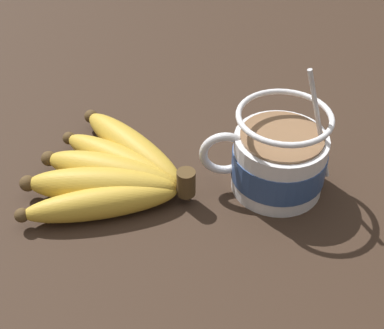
# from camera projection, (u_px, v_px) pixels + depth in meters

# --- Properties ---
(table) EXTENTS (1.31, 1.31, 0.03)m
(table) POSITION_uv_depth(u_px,v_px,m) (216.00, 187.00, 0.61)
(table) COLOR #332319
(table) RESTS_ON ground
(coffee_mug) EXTENTS (0.14, 0.10, 0.15)m
(coffee_mug) POSITION_uv_depth(u_px,v_px,m) (278.00, 160.00, 0.57)
(coffee_mug) COLOR silver
(coffee_mug) RESTS_ON table
(banana_bunch) EXTENTS (0.19, 0.20, 0.04)m
(banana_bunch) POSITION_uv_depth(u_px,v_px,m) (114.00, 172.00, 0.59)
(banana_bunch) COLOR #4C381E
(banana_bunch) RESTS_ON table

